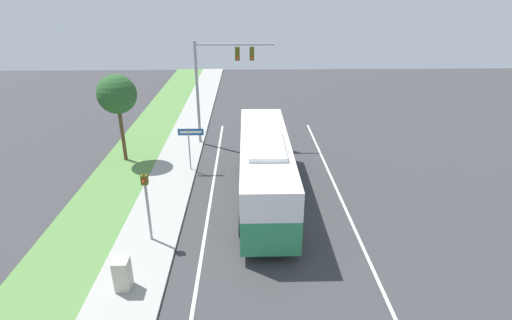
# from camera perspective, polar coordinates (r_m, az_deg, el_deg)

# --- Properties ---
(ground_plane) EXTENTS (80.00, 80.00, 0.00)m
(ground_plane) POSITION_cam_1_polar(r_m,az_deg,el_deg) (20.16, 3.32, -8.76)
(ground_plane) COLOR #38383A
(sidewalk) EXTENTS (2.80, 80.00, 0.12)m
(sidewalk) POSITION_cam_1_polar(r_m,az_deg,el_deg) (20.59, -14.34, -8.59)
(sidewalk) COLOR #9E9E99
(sidewalk) RESTS_ON ground_plane
(grass_verge) EXTENTS (3.60, 80.00, 0.10)m
(grass_verge) POSITION_cam_1_polar(r_m,az_deg,el_deg) (21.54, -22.75, -8.32)
(grass_verge) COLOR #568442
(grass_verge) RESTS_ON ground_plane
(lane_divider_near) EXTENTS (0.14, 30.00, 0.01)m
(lane_divider_near) POSITION_cam_1_polar(r_m,az_deg,el_deg) (20.20, -7.03, -8.83)
(lane_divider_near) COLOR silver
(lane_divider_near) RESTS_ON ground_plane
(lane_divider_far) EXTENTS (0.14, 30.00, 0.01)m
(lane_divider_far) POSITION_cam_1_polar(r_m,az_deg,el_deg) (20.75, 13.39, -8.39)
(lane_divider_far) COLOR silver
(lane_divider_far) RESTS_ON ground_plane
(bus) EXTENTS (2.73, 11.68, 3.63)m
(bus) POSITION_cam_1_polar(r_m,az_deg,el_deg) (21.30, 1.27, -0.71)
(bus) COLOR #2D8956
(bus) RESTS_ON ground_plane
(signal_gantry) EXTENTS (5.53, 0.41, 7.41)m
(signal_gantry) POSITION_cam_1_polar(r_m,az_deg,el_deg) (28.64, -5.44, 12.20)
(signal_gantry) COLOR #939399
(signal_gantry) RESTS_ON ground_plane
(pedestrian_signal) EXTENTS (0.28, 0.34, 3.37)m
(pedestrian_signal) POSITION_cam_1_polar(r_m,az_deg,el_deg) (18.18, -15.35, -5.21)
(pedestrian_signal) COLOR #939399
(pedestrian_signal) RESTS_ON ground_plane
(street_sign) EXTENTS (1.57, 0.08, 2.86)m
(street_sign) POSITION_cam_1_polar(r_m,az_deg,el_deg) (24.96, -9.39, 2.80)
(street_sign) COLOR #939399
(street_sign) RESTS_ON ground_plane
(utility_cabinet) EXTENTS (0.58, 0.60, 1.29)m
(utility_cabinet) POSITION_cam_1_polar(r_m,az_deg,el_deg) (16.47, -18.53, -15.24)
(utility_cabinet) COLOR #B7B29E
(utility_cabinet) RESTS_ON sidewalk
(roadside_tree) EXTENTS (2.47, 2.47, 5.70)m
(roadside_tree) POSITION_cam_1_polar(r_m,az_deg,el_deg) (26.82, -19.25, 8.79)
(roadside_tree) COLOR brown
(roadside_tree) RESTS_ON grass_verge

